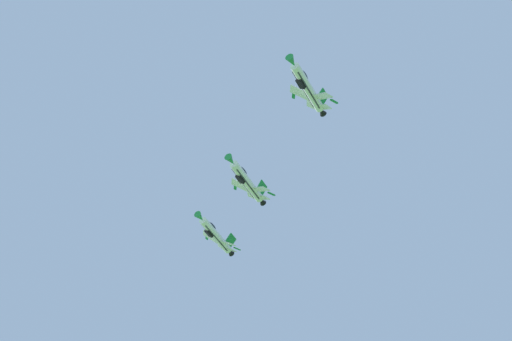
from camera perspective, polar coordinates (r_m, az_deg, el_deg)
name	(u,v)px	position (r m, az deg, el deg)	size (l,w,h in m)	color
fighter_jet_lead	(307,87)	(157.77, 3.42, 5.58)	(11.93, 12.61, 5.66)	silver
fighter_jet_left_wing	(246,181)	(170.52, -0.64, -0.70)	(12.00, 12.61, 5.43)	silver
fighter_jet_right_wing	(215,235)	(185.64, -2.73, -4.29)	(11.93, 12.61, 6.09)	silver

